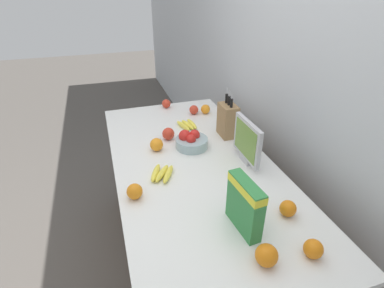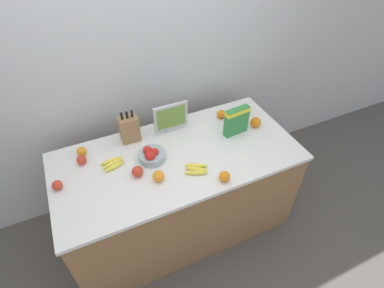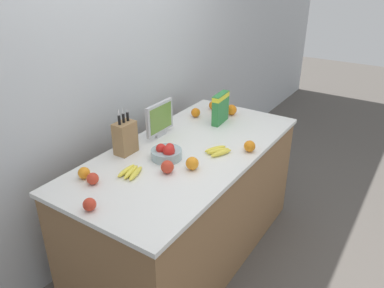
{
  "view_description": "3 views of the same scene",
  "coord_description": "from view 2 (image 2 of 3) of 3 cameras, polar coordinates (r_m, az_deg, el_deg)",
  "views": [
    {
      "loc": [
        1.38,
        -0.44,
        1.85
      ],
      "look_at": [
        0.0,
        -0.01,
        1.03
      ],
      "focal_mm": 28.0,
      "sensor_mm": 36.0,
      "label": 1
    },
    {
      "loc": [
        -0.58,
        -1.52,
        2.49
      ],
      "look_at": [
        0.1,
        -0.06,
        1.02
      ],
      "focal_mm": 28.0,
      "sensor_mm": 36.0,
      "label": 2
    },
    {
      "loc": [
        -1.91,
        -1.28,
        2.06
      ],
      "look_at": [
        0.01,
        -0.03,
        0.93
      ],
      "focal_mm": 35.0,
      "sensor_mm": 36.0,
      "label": 3
    }
  ],
  "objects": [
    {
      "name": "ground_plane",
      "position": [
        2.97,
        -2.22,
        -14.51
      ],
      "size": [
        14.0,
        14.0,
        0.0
      ],
      "primitive_type": "plane",
      "color": "#514C47"
    },
    {
      "name": "wall_back",
      "position": [
        2.56,
        -9.01,
        14.09
      ],
      "size": [
        9.0,
        0.06,
        2.6
      ],
      "color": "silver",
      "rests_on": "ground_plane"
    },
    {
      "name": "counter",
      "position": [
        2.61,
        -2.48,
        -9.15
      ],
      "size": [
        1.87,
        0.9,
        0.89
      ],
      "color": "olive",
      "rests_on": "ground_plane"
    },
    {
      "name": "knife_block",
      "position": [
        2.39,
        -11.85,
        2.83
      ],
      "size": [
        0.15,
        0.1,
        0.32
      ],
      "color": "#937047",
      "rests_on": "counter"
    },
    {
      "name": "small_monitor",
      "position": [
        2.42,
        -4.04,
        5.07
      ],
      "size": [
        0.29,
        0.03,
        0.26
      ],
      "color": "#B7B7BC",
      "rests_on": "counter"
    },
    {
      "name": "cereal_box",
      "position": [
        2.42,
        8.49,
        4.57
      ],
      "size": [
        0.21,
        0.08,
        0.24
      ],
      "rotation": [
        0.0,
        0.0,
        0.09
      ],
      "color": "#338442",
      "rests_on": "counter"
    },
    {
      "name": "fruit_bowl",
      "position": [
        2.24,
        -7.72,
        -2.11
      ],
      "size": [
        0.2,
        0.2,
        0.11
      ],
      "color": "#99B2B7",
      "rests_on": "counter"
    },
    {
      "name": "banana_bunch_left",
      "position": [
        2.27,
        -14.84,
        -3.61
      ],
      "size": [
        0.18,
        0.13,
        0.03
      ],
      "rotation": [
        0.0,
        0.0,
        3.27
      ],
      "color": "yellow",
      "rests_on": "counter"
    },
    {
      "name": "banana_bunch_right",
      "position": [
        2.16,
        0.81,
        -4.79
      ],
      "size": [
        0.2,
        0.17,
        0.03
      ],
      "rotation": [
        0.0,
        0.0,
        2.66
      ],
      "color": "yellow",
      "rests_on": "counter"
    },
    {
      "name": "apple_middle",
      "position": [
        2.23,
        -24.28,
        -7.17
      ],
      "size": [
        0.07,
        0.07,
        0.07
      ],
      "primitive_type": "sphere",
      "color": "red",
      "rests_on": "counter"
    },
    {
      "name": "apple_near_bananas",
      "position": [
        2.34,
        -20.3,
        -2.87
      ],
      "size": [
        0.07,
        0.07,
        0.07
      ],
      "primitive_type": "sphere",
      "color": "red",
      "rests_on": "counter"
    },
    {
      "name": "apple_front",
      "position": [
        2.14,
        -10.35,
        -5.16
      ],
      "size": [
        0.08,
        0.08,
        0.08
      ],
      "primitive_type": "sphere",
      "color": "red",
      "rests_on": "counter"
    },
    {
      "name": "orange_back_center",
      "position": [
        2.41,
        -20.27,
        -1.35
      ],
      "size": [
        0.07,
        0.07,
        0.07
      ],
      "primitive_type": "sphere",
      "color": "orange",
      "rests_on": "counter"
    },
    {
      "name": "orange_mid_left",
      "position": [
        2.57,
        12.02,
        4.07
      ],
      "size": [
        0.09,
        0.09,
        0.09
      ],
      "primitive_type": "sphere",
      "color": "orange",
      "rests_on": "counter"
    },
    {
      "name": "orange_near_bowl",
      "position": [
        2.71,
        10.2,
        6.4
      ],
      "size": [
        0.08,
        0.08,
        0.08
      ],
      "primitive_type": "sphere",
      "color": "orange",
      "rests_on": "counter"
    },
    {
      "name": "orange_by_cereal",
      "position": [
        2.09,
        6.22,
        -6.19
      ],
      "size": [
        0.08,
        0.08,
        0.08
      ],
      "primitive_type": "sphere",
      "color": "orange",
      "rests_on": "counter"
    },
    {
      "name": "orange_front_left",
      "position": [
        2.09,
        -6.41,
        -6.09
      ],
      "size": [
        0.08,
        0.08,
        0.08
      ],
      "primitive_type": "sphere",
      "color": "orange",
      "rests_on": "counter"
    },
    {
      "name": "orange_mid_right",
      "position": [
        2.63,
        5.58,
        5.67
      ],
      "size": [
        0.08,
        0.08,
        0.08
      ],
      "primitive_type": "sphere",
      "color": "orange",
      "rests_on": "counter"
    }
  ]
}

